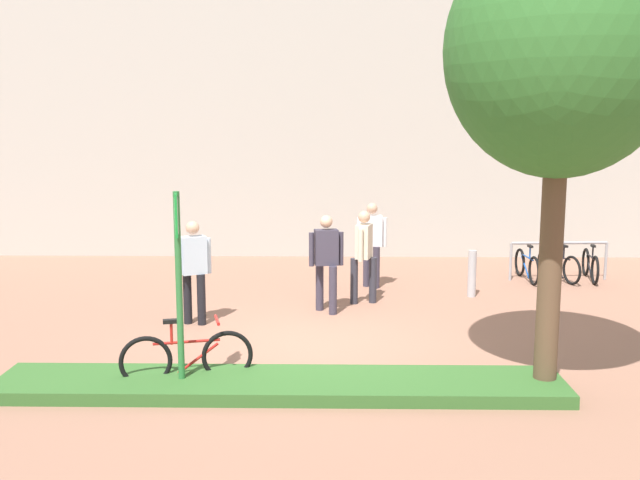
# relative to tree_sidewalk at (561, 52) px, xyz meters

# --- Properties ---
(ground_plane) EXTENTS (60.00, 60.00, 0.00)m
(ground_plane) POSITION_rel_tree_sidewalk_xyz_m (-2.90, 1.92, -4.09)
(ground_plane) COLOR #936651
(building_facade) EXTENTS (28.00, 1.20, 10.00)m
(building_facade) POSITION_rel_tree_sidewalk_xyz_m (-2.90, 9.78, 0.91)
(building_facade) COLOR #B2ADA3
(building_facade) RESTS_ON ground
(planter_strip) EXTENTS (7.00, 1.10, 0.16)m
(planter_strip) POSITION_rel_tree_sidewalk_xyz_m (-3.28, -0.09, -4.01)
(planter_strip) COLOR #336028
(planter_strip) RESTS_ON ground
(tree_sidewalk) EXTENTS (2.70, 2.70, 5.60)m
(tree_sidewalk) POSITION_rel_tree_sidewalk_xyz_m (0.00, 0.00, 0.00)
(tree_sidewalk) COLOR brown
(tree_sidewalk) RESTS_ON ground
(parking_sign_post) EXTENTS (0.09, 0.36, 2.48)m
(parking_sign_post) POSITION_rel_tree_sidewalk_xyz_m (-4.49, -0.09, -2.47)
(parking_sign_post) COLOR #2D7238
(parking_sign_post) RESTS_ON ground
(bike_at_sign) EXTENTS (1.64, 0.54, 0.86)m
(bike_at_sign) POSITION_rel_tree_sidewalk_xyz_m (-4.47, 0.15, -3.74)
(bike_at_sign) COLOR black
(bike_at_sign) RESTS_ON ground
(bike_rack_cluster) EXTENTS (2.11, 1.62, 0.83)m
(bike_rack_cluster) POSITION_rel_tree_sidewalk_xyz_m (2.17, 6.48, -3.74)
(bike_rack_cluster) COLOR #99999E
(bike_rack_cluster) RESTS_ON ground
(bollard_steel) EXTENTS (0.16, 0.16, 0.90)m
(bollard_steel) POSITION_rel_tree_sidewalk_xyz_m (0.04, 4.95, -3.64)
(bollard_steel) COLOR #ADADB2
(bollard_steel) RESTS_ON ground
(person_suited_dark) EXTENTS (0.60, 0.43, 1.72)m
(person_suited_dark) POSITION_rel_tree_sidewalk_xyz_m (-2.74, 3.73, -3.10)
(person_suited_dark) COLOR #383342
(person_suited_dark) RESTS_ON ground
(person_shirt_white) EXTENTS (0.61, 0.29, 1.72)m
(person_shirt_white) POSITION_rel_tree_sidewalk_xyz_m (-1.84, 5.74, -3.10)
(person_shirt_white) COLOR #383342
(person_shirt_white) RESTS_ON ground
(person_casual_tan) EXTENTS (0.49, 0.59, 1.72)m
(person_casual_tan) POSITION_rel_tree_sidewalk_xyz_m (-2.06, 4.40, -3.10)
(person_casual_tan) COLOR #2D2D38
(person_casual_tan) RESTS_ON ground
(person_shirt_blue) EXTENTS (0.55, 0.40, 1.72)m
(person_shirt_blue) POSITION_rel_tree_sidewalk_xyz_m (-4.91, 2.93, -3.10)
(person_shirt_blue) COLOR black
(person_shirt_blue) RESTS_ON ground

